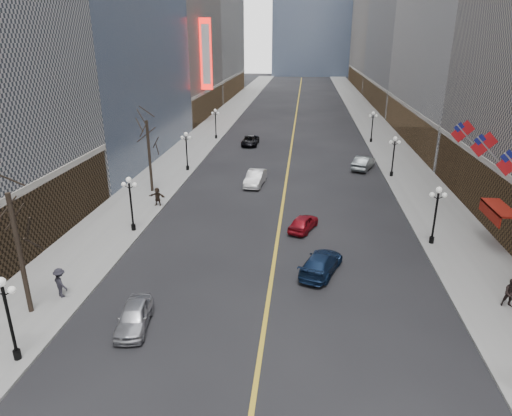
% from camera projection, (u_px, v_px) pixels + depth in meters
% --- Properties ---
extents(sidewalk_east, '(6.00, 230.00, 0.15)m').
position_uv_depth(sidewalk_east, '(382.00, 137.00, 71.98)').
color(sidewalk_east, gray).
rests_on(sidewalk_east, ground).
extents(sidewalk_west, '(6.00, 230.00, 0.15)m').
position_uv_depth(sidewalk_west, '(207.00, 133.00, 74.75)').
color(sidewalk_west, gray).
rests_on(sidewalk_west, ground).
extents(lane_line, '(0.25, 200.00, 0.02)m').
position_uv_depth(lane_line, '(295.00, 124.00, 82.69)').
color(lane_line, gold).
rests_on(lane_line, ground).
extents(streetlamp_east_1, '(1.26, 0.44, 4.52)m').
position_uv_depth(streetlamp_east_1, '(436.00, 209.00, 33.98)').
color(streetlamp_east_1, black).
rests_on(streetlamp_east_1, sidewalk_east).
extents(streetlamp_east_2, '(1.26, 0.44, 4.52)m').
position_uv_depth(streetlamp_east_2, '(394.00, 152.00, 50.73)').
color(streetlamp_east_2, black).
rests_on(streetlamp_east_2, sidewalk_east).
extents(streetlamp_east_3, '(1.26, 0.44, 4.52)m').
position_uv_depth(streetlamp_east_3, '(372.00, 123.00, 67.48)').
color(streetlamp_east_3, black).
rests_on(streetlamp_east_3, sidewalk_east).
extents(streetlamp_west_0, '(1.26, 0.44, 4.52)m').
position_uv_depth(streetlamp_west_0, '(7.00, 311.00, 21.43)').
color(streetlamp_west_0, black).
rests_on(streetlamp_west_0, sidewalk_west).
extents(streetlamp_west_1, '(1.26, 0.44, 4.52)m').
position_uv_depth(streetlamp_west_1, '(131.00, 198.00, 36.32)').
color(streetlamp_west_1, black).
rests_on(streetlamp_west_1, sidewalk_west).
extents(streetlamp_west_2, '(1.26, 0.44, 4.52)m').
position_uv_depth(streetlamp_west_2, '(186.00, 147.00, 53.07)').
color(streetlamp_west_2, black).
rests_on(streetlamp_west_2, sidewalk_west).
extents(streetlamp_west_3, '(1.26, 0.44, 4.52)m').
position_uv_depth(streetlamp_west_3, '(216.00, 121.00, 69.81)').
color(streetlamp_west_3, black).
rests_on(streetlamp_west_3, sidewalk_west).
extents(flag_4, '(2.87, 0.12, 2.87)m').
position_uv_depth(flag_4, '(486.00, 147.00, 33.95)').
color(flag_4, '#B2B2B7').
rests_on(flag_4, ground).
extents(flag_5, '(2.87, 0.12, 2.87)m').
position_uv_depth(flag_5, '(465.00, 133.00, 38.60)').
color(flag_5, '#B2B2B7').
rests_on(flag_5, ground).
extents(awning_c, '(1.40, 4.00, 0.93)m').
position_uv_depth(awning_c, '(497.00, 209.00, 33.49)').
color(awning_c, maroon).
rests_on(awning_c, ground).
extents(theatre_marquee, '(2.00, 0.55, 12.00)m').
position_uv_depth(theatre_marquee, '(206.00, 55.00, 80.03)').
color(theatre_marquee, red).
rests_on(theatre_marquee, ground).
extents(tree_west_near, '(3.60, 3.60, 7.92)m').
position_uv_depth(tree_west_near, '(11.00, 213.00, 24.15)').
color(tree_west_near, '#2D231C').
rests_on(tree_west_near, sidewalk_west).
extents(tree_west_far, '(3.60, 3.60, 7.92)m').
position_uv_depth(tree_west_far, '(147.00, 132.00, 44.61)').
color(tree_west_far, '#2D231C').
rests_on(tree_west_far, sidewalk_west).
extents(car_nb_near, '(2.16, 4.20, 1.37)m').
position_uv_depth(car_nb_near, '(134.00, 316.00, 24.87)').
color(car_nb_near, '#ABADB3').
rests_on(car_nb_near, ground).
extents(car_nb_mid, '(2.14, 4.94, 1.58)m').
position_uv_depth(car_nb_mid, '(255.00, 178.00, 48.76)').
color(car_nb_mid, '#B9B9BB').
rests_on(car_nb_mid, ground).
extents(car_nb_far, '(2.31, 4.90, 1.35)m').
position_uv_depth(car_nb_far, '(250.00, 141.00, 66.69)').
color(car_nb_far, black).
rests_on(car_nb_far, ground).
extents(car_sb_near, '(3.46, 5.24, 1.41)m').
position_uv_depth(car_sb_near, '(321.00, 263.00, 30.64)').
color(car_sb_near, '#122444').
rests_on(car_sb_near, ground).
extents(car_sb_mid, '(2.80, 4.13, 1.31)m').
position_uv_depth(car_sb_mid, '(303.00, 223.00, 37.42)').
color(car_sb_mid, maroon).
rests_on(car_sb_mid, ground).
extents(car_sb_far, '(3.34, 5.20, 1.62)m').
position_uv_depth(car_sb_far, '(363.00, 163.00, 54.62)').
color(car_sb_far, '#555C5E').
rests_on(car_sb_far, ground).
extents(ped_east_walk, '(0.92, 0.59, 1.78)m').
position_uv_depth(ped_east_walk, '(511.00, 293.00, 26.42)').
color(ped_east_walk, black).
rests_on(ped_east_walk, sidewalk_east).
extents(ped_west_walk, '(1.29, 1.11, 1.88)m').
position_uv_depth(ped_west_walk, '(60.00, 283.00, 27.44)').
color(ped_west_walk, black).
rests_on(ped_west_walk, sidewalk_west).
extents(ped_west_far, '(1.65, 0.64, 1.74)m').
position_uv_depth(ped_west_far, '(157.00, 197.00, 42.42)').
color(ped_west_far, black).
rests_on(ped_west_far, sidewalk_west).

